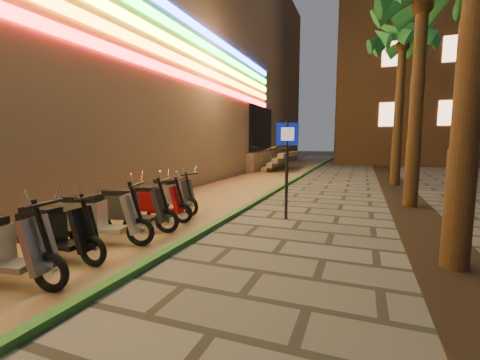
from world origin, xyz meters
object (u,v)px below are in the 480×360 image
at_px(scooter_5, 54,231).
at_px(scooter_8, 153,202).
at_px(scooter_7, 131,208).
at_px(scooter_9, 171,194).
at_px(scooter_6, 98,217).
at_px(pedestrian_sign, 287,156).

relative_size(scooter_5, scooter_8, 1.03).
height_order(scooter_7, scooter_8, scooter_7).
distance_m(scooter_7, scooter_9, 2.00).
distance_m(scooter_5, scooter_6, 0.89).
distance_m(scooter_8, scooter_9, 1.10).
height_order(scooter_8, scooter_9, scooter_9).
xyz_separation_m(pedestrian_sign, scooter_6, (-2.87, -3.28, -1.07)).
bearing_deg(scooter_7, scooter_8, 82.06).
xyz_separation_m(pedestrian_sign, scooter_9, (-3.16, -0.36, -1.10)).
distance_m(pedestrian_sign, scooter_5, 5.21).
height_order(scooter_7, scooter_9, scooter_7).
distance_m(pedestrian_sign, scooter_6, 4.49).
bearing_deg(scooter_8, pedestrian_sign, 16.25).
relative_size(scooter_7, scooter_8, 1.07).
distance_m(scooter_6, scooter_9, 2.94).
bearing_deg(scooter_5, scooter_7, 86.48).
height_order(pedestrian_sign, scooter_5, pedestrian_sign).
relative_size(pedestrian_sign, scooter_6, 1.43).
distance_m(scooter_6, scooter_7, 0.95).
bearing_deg(scooter_8, scooter_9, 91.11).
relative_size(scooter_6, scooter_7, 1.02).
xyz_separation_m(pedestrian_sign, scooter_5, (-2.91, -4.17, -1.11)).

